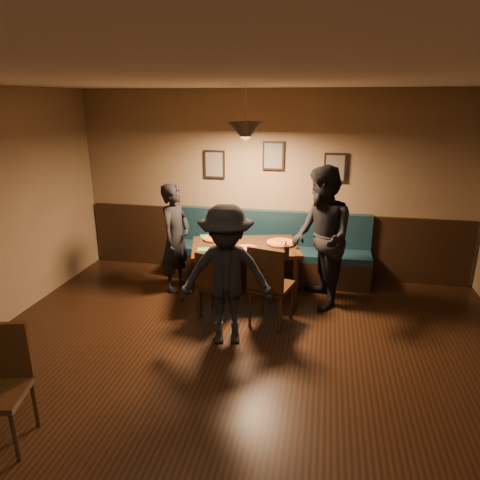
% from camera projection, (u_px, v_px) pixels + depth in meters
% --- Properties ---
extents(floor, '(7.00, 7.00, 0.00)m').
position_uv_depth(floor, '(219.00, 423.00, 3.69)').
color(floor, black).
rests_on(floor, ground).
extents(ceiling, '(7.00, 7.00, 0.00)m').
position_uv_depth(ceiling, '(212.00, 73.00, 2.82)').
color(ceiling, silver).
rests_on(ceiling, ground).
extents(wall_back, '(6.00, 0.00, 6.00)m').
position_uv_depth(wall_back, '(273.00, 185.00, 6.52)').
color(wall_back, '#8C704F').
rests_on(wall_back, ground).
extents(wainscot, '(5.88, 0.06, 1.00)m').
position_uv_depth(wainscot, '(271.00, 242.00, 6.77)').
color(wainscot, black).
rests_on(wainscot, ground).
extents(booth_bench, '(3.00, 0.60, 1.00)m').
position_uv_depth(booth_bench, '(269.00, 248.00, 6.52)').
color(booth_bench, '#0F232D').
rests_on(booth_bench, ground).
extents(picture_left, '(0.32, 0.04, 0.42)m').
position_uv_depth(picture_left, '(214.00, 164.00, 6.57)').
color(picture_left, black).
rests_on(picture_left, wall_back).
extents(picture_center, '(0.32, 0.04, 0.42)m').
position_uv_depth(picture_center, '(273.00, 156.00, 6.36)').
color(picture_center, black).
rests_on(picture_center, wall_back).
extents(picture_right, '(0.32, 0.04, 0.42)m').
position_uv_depth(picture_right, '(335.00, 168.00, 6.24)').
color(picture_right, black).
rests_on(picture_right, wall_back).
extents(pendant_lamp, '(0.44, 0.44, 0.25)m').
position_uv_depth(pendant_lamp, '(245.00, 132.00, 5.36)').
color(pendant_lamp, black).
rests_on(pendant_lamp, ceiling).
extents(dining_table, '(1.61, 1.25, 0.76)m').
position_uv_depth(dining_table, '(245.00, 272.00, 5.94)').
color(dining_table, black).
rests_on(dining_table, floor).
extents(chair_near_left, '(0.48, 0.48, 0.89)m').
position_uv_depth(chair_near_left, '(217.00, 283.00, 5.41)').
color(chair_near_left, black).
rests_on(chair_near_left, floor).
extents(chair_near_right, '(0.56, 0.56, 1.03)m').
position_uv_depth(chair_near_right, '(271.00, 284.00, 5.21)').
color(chair_near_right, black).
rests_on(chair_near_right, floor).
extents(diner_left, '(0.48, 0.63, 1.55)m').
position_uv_depth(diner_left, '(176.00, 238.00, 6.08)').
color(diner_left, black).
rests_on(diner_left, floor).
extents(diner_right, '(0.94, 1.08, 1.87)m').
position_uv_depth(diner_right, '(321.00, 238.00, 5.57)').
color(diner_right, black).
rests_on(diner_right, floor).
extents(diner_front, '(1.13, 0.79, 1.60)m').
position_uv_depth(diner_front, '(226.00, 276.00, 4.72)').
color(diner_front, black).
rests_on(diner_front, floor).
extents(pizza_a, '(0.41, 0.41, 0.04)m').
position_uv_depth(pizza_a, '(215.00, 239.00, 6.06)').
color(pizza_a, gold).
rests_on(pizza_a, dining_table).
extents(pizza_b, '(0.41, 0.41, 0.04)m').
position_uv_depth(pizza_b, '(246.00, 249.00, 5.64)').
color(pizza_b, gold).
rests_on(pizza_b, dining_table).
extents(pizza_c, '(0.39, 0.39, 0.04)m').
position_uv_depth(pizza_c, '(281.00, 243.00, 5.87)').
color(pizza_c, gold).
rests_on(pizza_c, dining_table).
extents(soda_glass, '(0.09, 0.09, 0.15)m').
position_uv_depth(soda_glass, '(287.00, 252.00, 5.37)').
color(soda_glass, black).
rests_on(soda_glass, dining_table).
extents(tabasco_bottle, '(0.04, 0.04, 0.12)m').
position_uv_depth(tabasco_bottle, '(286.00, 245.00, 5.64)').
color(tabasco_bottle, '#8A0409').
rests_on(tabasco_bottle, dining_table).
extents(napkin_a, '(0.21, 0.21, 0.01)m').
position_uv_depth(napkin_a, '(206.00, 236.00, 6.21)').
color(napkin_a, '#1F752D').
rests_on(napkin_a, dining_table).
extents(napkin_b, '(0.18, 0.18, 0.01)m').
position_uv_depth(napkin_b, '(203.00, 249.00, 5.66)').
color(napkin_b, '#20793A').
rests_on(napkin_b, dining_table).
extents(cutlery_set, '(0.20, 0.07, 0.00)m').
position_uv_depth(cutlery_set, '(233.00, 256.00, 5.43)').
color(cutlery_set, silver).
rests_on(cutlery_set, dining_table).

